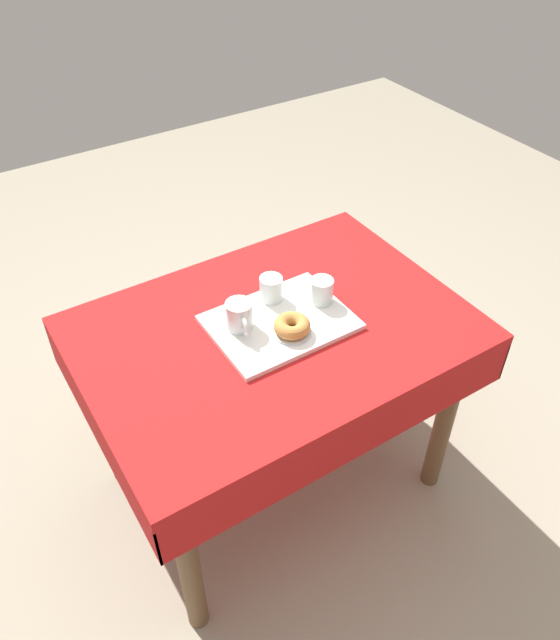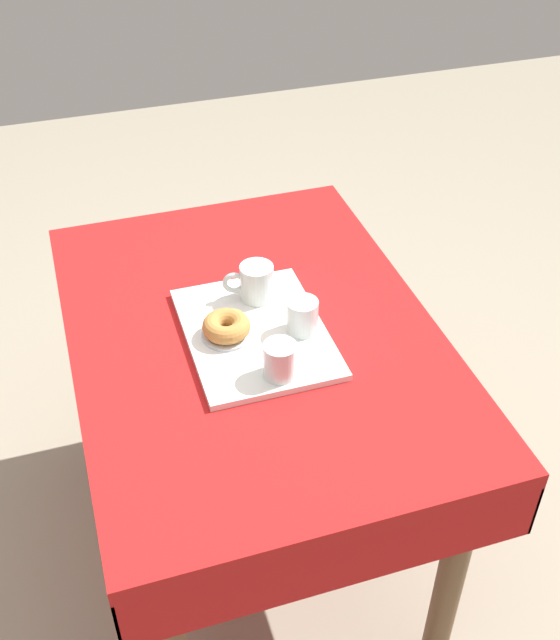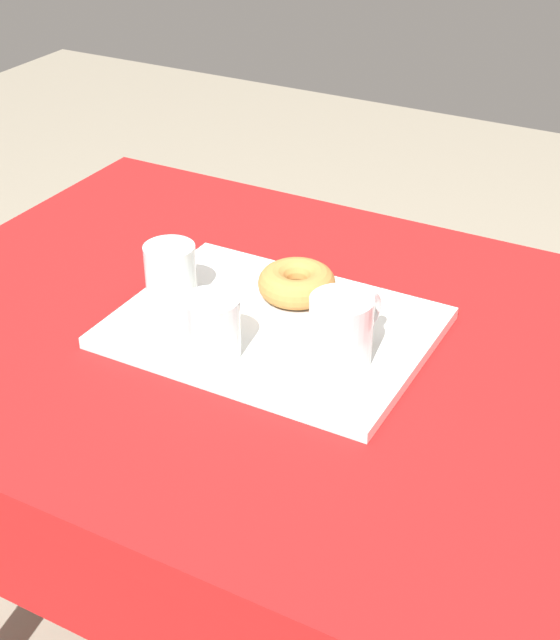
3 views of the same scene
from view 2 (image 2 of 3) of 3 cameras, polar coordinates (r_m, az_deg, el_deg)
name	(u,v)px [view 2 (image 2 of 3)]	position (r m, az deg, el deg)	size (l,w,h in m)	color
ground_plane	(259,531)	(2.33, -1.57, -15.09)	(6.00, 6.00, 0.00)	gray
dining_table	(254,366)	(1.85, -1.91, -3.33)	(1.14, 0.82, 0.75)	red
serving_tray	(256,333)	(1.76, -1.78, -0.93)	(0.41, 0.31, 0.02)	white
tea_mug_left	(256,283)	(1.82, -1.77, 2.69)	(0.08, 0.12, 0.09)	silver
water_glass_near	(280,361)	(1.62, 0.00, -3.02)	(0.07, 0.07, 0.08)	silver
water_glass_far	(302,318)	(1.73, 1.63, 0.16)	(0.07, 0.07, 0.08)	silver
donut_plate_left	(227,334)	(1.74, -3.89, -1.05)	(0.11, 0.11, 0.01)	silver
sugar_donut_left	(226,326)	(1.72, -3.93, -0.44)	(0.11, 0.11, 0.04)	#BC7F3D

